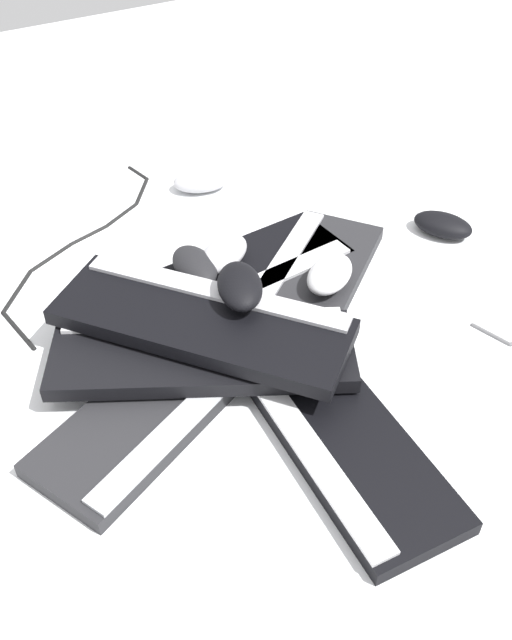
{
  "coord_description": "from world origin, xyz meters",
  "views": [
    {
      "loc": [
        -0.36,
        -0.63,
        0.77
      ],
      "look_at": [
        0.04,
        0.07,
        0.04
      ],
      "focal_mm": 40.0,
      "sensor_mm": 36.0,
      "label": 1
    }
  ],
  "objects_px": {
    "mouse_0": "(201,181)",
    "mouse_4": "(240,286)",
    "keyboard_2": "(172,393)",
    "mouse_5": "(330,274)",
    "mouse_2": "(224,253)",
    "mouse_3": "(195,265)",
    "keyboard_1": "(228,279)",
    "mouse_1": "(443,225)",
    "keyboard_4": "(203,352)",
    "keyboard_3": "(331,424)",
    "keyboard_0": "(303,292)",
    "keyboard_5": "(202,320)"
  },
  "relations": [
    {
      "from": "keyboard_0",
      "to": "mouse_0",
      "type": "height_order",
      "value": "mouse_0"
    },
    {
      "from": "mouse_5",
      "to": "keyboard_2",
      "type": "bearing_deg",
      "value": -19.87
    },
    {
      "from": "mouse_1",
      "to": "mouse_0",
      "type": "bearing_deg",
      "value": -169.9
    },
    {
      "from": "keyboard_1",
      "to": "mouse_5",
      "type": "height_order",
      "value": "mouse_5"
    },
    {
      "from": "mouse_3",
      "to": "keyboard_4",
      "type": "bearing_deg",
      "value": -20.16
    },
    {
      "from": "mouse_1",
      "to": "mouse_2",
      "type": "height_order",
      "value": "mouse_2"
    },
    {
      "from": "keyboard_4",
      "to": "mouse_1",
      "type": "height_order",
      "value": "keyboard_4"
    },
    {
      "from": "keyboard_1",
      "to": "keyboard_0",
      "type": "bearing_deg",
      "value": -45.62
    },
    {
      "from": "mouse_2",
      "to": "mouse_5",
      "type": "bearing_deg",
      "value": -78.74
    },
    {
      "from": "keyboard_4",
      "to": "mouse_3",
      "type": "xyz_separation_m",
      "value": [
        0.08,
        0.18,
        0.01
      ]
    },
    {
      "from": "keyboard_5",
      "to": "mouse_3",
      "type": "height_order",
      "value": "keyboard_5"
    },
    {
      "from": "keyboard_2",
      "to": "mouse_0",
      "type": "height_order",
      "value": "mouse_0"
    },
    {
      "from": "keyboard_0",
      "to": "keyboard_4",
      "type": "bearing_deg",
      "value": -161.81
    },
    {
      "from": "mouse_1",
      "to": "mouse_4",
      "type": "xyz_separation_m",
      "value": [
        -0.47,
        -0.07,
        0.09
      ]
    },
    {
      "from": "keyboard_5",
      "to": "keyboard_4",
      "type": "bearing_deg",
      "value": -117.37
    },
    {
      "from": "keyboard_0",
      "to": "mouse_3",
      "type": "relative_size",
      "value": 4.0
    },
    {
      "from": "keyboard_1",
      "to": "mouse_0",
      "type": "height_order",
      "value": "mouse_0"
    },
    {
      "from": "mouse_0",
      "to": "mouse_4",
      "type": "bearing_deg",
      "value": 90.52
    },
    {
      "from": "keyboard_3",
      "to": "mouse_5",
      "type": "relative_size",
      "value": 4.07
    },
    {
      "from": "mouse_0",
      "to": "mouse_3",
      "type": "height_order",
      "value": "mouse_3"
    },
    {
      "from": "mouse_3",
      "to": "mouse_4",
      "type": "height_order",
      "value": "mouse_4"
    },
    {
      "from": "keyboard_1",
      "to": "mouse_1",
      "type": "relative_size",
      "value": 4.1
    },
    {
      "from": "keyboard_2",
      "to": "keyboard_4",
      "type": "height_order",
      "value": "keyboard_4"
    },
    {
      "from": "keyboard_1",
      "to": "keyboard_5",
      "type": "relative_size",
      "value": 1.04
    },
    {
      "from": "keyboard_1",
      "to": "keyboard_3",
      "type": "xyz_separation_m",
      "value": [
        -0.03,
        -0.35,
        0.0
      ]
    },
    {
      "from": "mouse_1",
      "to": "mouse_3",
      "type": "xyz_separation_m",
      "value": [
        -0.47,
        0.08,
        0.03
      ]
    },
    {
      "from": "keyboard_0",
      "to": "keyboard_1",
      "type": "xyz_separation_m",
      "value": [
        -0.09,
        0.09,
        0.0
      ]
    },
    {
      "from": "keyboard_1",
      "to": "mouse_0",
      "type": "bearing_deg",
      "value": 72.23
    },
    {
      "from": "mouse_1",
      "to": "mouse_2",
      "type": "relative_size",
      "value": 1.0
    },
    {
      "from": "mouse_0",
      "to": "mouse_1",
      "type": "bearing_deg",
      "value": 150.62
    },
    {
      "from": "mouse_2",
      "to": "mouse_4",
      "type": "bearing_deg",
      "value": -140.09
    },
    {
      "from": "mouse_1",
      "to": "keyboard_1",
      "type": "bearing_deg",
      "value": -130.06
    },
    {
      "from": "keyboard_5",
      "to": "keyboard_2",
      "type": "bearing_deg",
      "value": -144.42
    },
    {
      "from": "keyboard_4",
      "to": "mouse_1",
      "type": "distance_m",
      "value": 0.56
    },
    {
      "from": "mouse_2",
      "to": "mouse_3",
      "type": "distance_m",
      "value": 0.06
    },
    {
      "from": "keyboard_2",
      "to": "mouse_2",
      "type": "xyz_separation_m",
      "value": [
        0.2,
        0.22,
        0.04
      ]
    },
    {
      "from": "keyboard_1",
      "to": "mouse_4",
      "type": "height_order",
      "value": "mouse_4"
    },
    {
      "from": "keyboard_4",
      "to": "mouse_3",
      "type": "distance_m",
      "value": 0.2
    },
    {
      "from": "mouse_3",
      "to": "mouse_0",
      "type": "bearing_deg",
      "value": 154.7
    },
    {
      "from": "keyboard_1",
      "to": "keyboard_4",
      "type": "height_order",
      "value": "keyboard_4"
    },
    {
      "from": "keyboard_2",
      "to": "mouse_4",
      "type": "bearing_deg",
      "value": 22.46
    },
    {
      "from": "keyboard_1",
      "to": "mouse_3",
      "type": "height_order",
      "value": "mouse_3"
    },
    {
      "from": "keyboard_5",
      "to": "mouse_1",
      "type": "distance_m",
      "value": 0.54
    },
    {
      "from": "mouse_2",
      "to": "mouse_4",
      "type": "distance_m",
      "value": 0.17
    },
    {
      "from": "mouse_0",
      "to": "mouse_1",
      "type": "height_order",
      "value": "same"
    },
    {
      "from": "keyboard_3",
      "to": "mouse_3",
      "type": "xyz_separation_m",
      "value": [
        -0.02,
        0.37,
        0.04
      ]
    },
    {
      "from": "mouse_1",
      "to": "keyboard_3",
      "type": "bearing_deg",
      "value": -88.62
    },
    {
      "from": "mouse_1",
      "to": "mouse_3",
      "type": "height_order",
      "value": "mouse_3"
    },
    {
      "from": "mouse_1",
      "to": "mouse_4",
      "type": "relative_size",
      "value": 1.0
    },
    {
      "from": "mouse_3",
      "to": "keyboard_1",
      "type": "bearing_deg",
      "value": 73.37
    }
  ]
}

